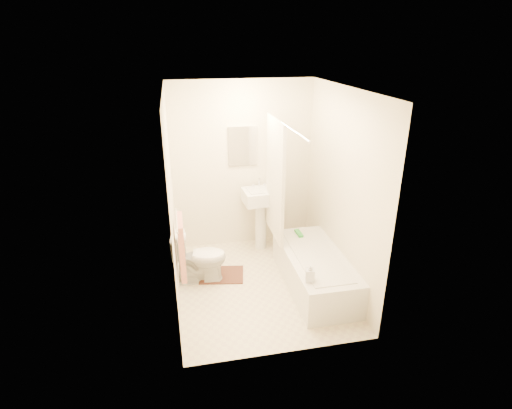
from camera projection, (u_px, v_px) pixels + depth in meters
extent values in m
plane|color=beige|center=(260.00, 285.00, 5.05)|extent=(2.40, 2.40, 0.00)
plane|color=white|center=(261.00, 89.00, 4.13)|extent=(2.40, 2.40, 0.00)
cube|color=beige|center=(243.00, 166.00, 5.67)|extent=(2.00, 0.02, 2.40)
cube|color=beige|center=(172.00, 203.00, 4.40)|extent=(0.02, 2.40, 2.40)
cube|color=beige|center=(342.00, 191.00, 4.77)|extent=(0.02, 2.40, 2.40)
cube|color=white|center=(243.00, 146.00, 5.54)|extent=(0.40, 0.03, 0.55)
cylinder|color=silver|center=(285.00, 124.00, 4.42)|extent=(0.03, 1.70, 0.03)
cube|color=silver|center=(275.00, 179.00, 5.09)|extent=(0.04, 0.80, 1.55)
cylinder|color=silver|center=(177.00, 221.00, 4.22)|extent=(0.02, 0.60, 0.02)
cube|color=#CC7266|center=(182.00, 247.00, 4.35)|extent=(0.06, 0.45, 0.66)
cylinder|color=white|center=(181.00, 238.00, 4.71)|extent=(0.11, 0.12, 0.12)
imported|color=white|center=(200.00, 257.00, 5.03)|extent=(0.71, 0.45, 0.66)
cube|color=#4F2A21|center=(222.00, 275.00, 5.24)|extent=(0.63, 0.51, 0.02)
imported|color=white|center=(310.00, 273.00, 4.31)|extent=(0.12, 0.12, 0.21)
cube|color=green|center=(299.00, 234.00, 5.37)|extent=(0.07, 0.21, 0.04)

